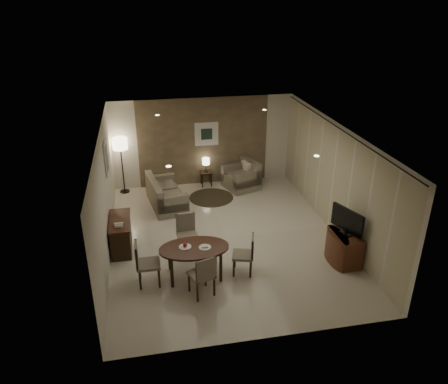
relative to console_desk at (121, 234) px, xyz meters
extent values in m
cube|color=beige|center=(2.49, 0.00, -0.38)|extent=(5.50, 7.00, 0.00)
cube|color=white|center=(2.49, 0.00, 2.33)|extent=(5.50, 7.00, 0.00)
cube|color=#7D6D4D|center=(2.49, 3.50, 0.98)|extent=(5.50, 0.00, 2.70)
cube|color=silver|center=(-0.26, 0.00, 0.98)|extent=(0.00, 7.00, 2.70)
cube|color=silver|center=(5.24, 0.00, 0.98)|extent=(0.00, 7.00, 2.70)
cube|color=#7D6D4D|center=(2.49, 3.48, 0.98)|extent=(3.96, 0.03, 2.70)
cylinder|color=black|center=(5.17, 0.00, 2.27)|extent=(0.03, 6.80, 0.03)
cube|color=silver|center=(2.59, 3.46, 1.23)|extent=(0.72, 0.03, 0.72)
cube|color=#192E24|center=(2.59, 3.44, 1.23)|extent=(0.34, 0.01, 0.34)
cube|color=silver|center=(-0.23, 1.20, 1.48)|extent=(0.03, 0.60, 0.80)
cube|color=gray|center=(-0.21, 1.20, 1.48)|extent=(0.01, 0.46, 0.64)
cylinder|color=white|center=(1.09, -1.80, 2.31)|extent=(0.10, 0.10, 0.01)
cylinder|color=white|center=(3.89, -1.80, 2.31)|extent=(0.10, 0.10, 0.01)
cylinder|color=white|center=(1.09, 1.80, 2.31)|extent=(0.10, 0.10, 0.01)
cylinder|color=white|center=(3.89, 1.80, 2.31)|extent=(0.10, 0.10, 0.01)
cylinder|color=white|center=(1.36, -1.35, 0.32)|extent=(0.26, 0.26, 0.02)
cylinder|color=white|center=(1.76, -1.45, 0.32)|extent=(0.26, 0.26, 0.02)
sphere|color=#B9152F|center=(1.36, -1.35, 0.37)|extent=(0.09, 0.09, 0.09)
cube|color=white|center=(1.76, -1.45, 0.34)|extent=(0.12, 0.08, 0.03)
cylinder|color=#3E3622|center=(2.52, 2.33, -0.37)|extent=(1.30, 1.30, 0.01)
camera|label=1|loc=(0.67, -9.11, 5.15)|focal=35.00mm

